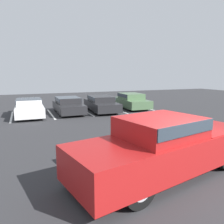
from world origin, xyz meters
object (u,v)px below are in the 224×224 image
parked_sedan_a (29,107)px  wheel_stop_curb (90,106)px  parked_sedan_c (101,103)px  parked_sedan_d (131,100)px  parked_sedan_b (68,105)px  pickup_truck (167,145)px

parked_sedan_a → wheel_stop_curb: 5.92m
parked_sedan_c → parked_sedan_d: (2.89, 0.39, 0.03)m
parked_sedan_b → parked_sedan_d: parked_sedan_d is taller
pickup_truck → parked_sedan_a: 11.62m
parked_sedan_b → parked_sedan_c: size_ratio=0.89×
pickup_truck → parked_sedan_a: pickup_truck is taller
pickup_truck → parked_sedan_c: bearing=68.4°
parked_sedan_a → pickup_truck: bearing=17.7°
parked_sedan_b → parked_sedan_d: (5.47, 0.30, 0.04)m
parked_sedan_a → wheel_stop_curb: bearing=119.0°
parked_sedan_a → parked_sedan_b: bearing=93.6°
pickup_truck → wheel_stop_curb: bearing=70.8°
parked_sedan_a → parked_sedan_c: bearing=91.3°
pickup_truck → parked_sedan_d: (4.86, 11.55, -0.19)m
parked_sedan_d → wheel_stop_curb: 3.87m
parked_sedan_b → parked_sedan_c: parked_sedan_c is taller
parked_sedan_c → parked_sedan_a: bearing=-86.0°
pickup_truck → parked_sedan_c: (1.97, 11.16, -0.22)m
parked_sedan_a → parked_sedan_d: (8.21, 0.42, 0.04)m
wheel_stop_curb → pickup_truck: bearing=-97.6°
parked_sedan_a → parked_sedan_d: bearing=93.9°
parked_sedan_d → wheel_stop_curb: (-3.01, 2.35, -0.60)m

